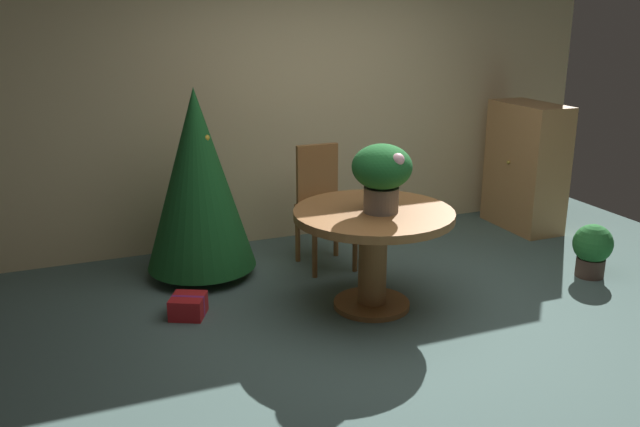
{
  "coord_description": "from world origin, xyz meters",
  "views": [
    {
      "loc": [
        -2.27,
        -3.75,
        2.15
      ],
      "look_at": [
        -0.67,
        0.2,
        0.84
      ],
      "focal_mm": 38.15,
      "sensor_mm": 36.0,
      "label": 1
    }
  ],
  "objects_px": {
    "gift_box_red": "(188,306)",
    "potted_plant": "(592,248)",
    "flower_vase": "(382,172)",
    "wooden_cabinet": "(526,167)",
    "holiday_tree": "(198,179)",
    "wooden_chair_far": "(322,200)",
    "round_dining_table": "(373,235)"
  },
  "relations": [
    {
      "from": "flower_vase",
      "to": "wooden_cabinet",
      "type": "relative_size",
      "value": 0.39
    },
    {
      "from": "wooden_chair_far",
      "to": "holiday_tree",
      "type": "bearing_deg",
      "value": 174.01
    },
    {
      "from": "wooden_chair_far",
      "to": "wooden_cabinet",
      "type": "relative_size",
      "value": 0.82
    },
    {
      "from": "gift_box_red",
      "to": "round_dining_table",
      "type": "bearing_deg",
      "value": -15.22
    },
    {
      "from": "round_dining_table",
      "to": "potted_plant",
      "type": "xyz_separation_m",
      "value": [
        1.94,
        -0.14,
        -0.32
      ]
    },
    {
      "from": "wooden_chair_far",
      "to": "holiday_tree",
      "type": "distance_m",
      "value": 1.06
    },
    {
      "from": "flower_vase",
      "to": "wooden_chair_far",
      "type": "xyz_separation_m",
      "value": [
        -0.03,
        1.03,
        -0.47
      ]
    },
    {
      "from": "holiday_tree",
      "to": "wooden_cabinet",
      "type": "xyz_separation_m",
      "value": [
        3.28,
        0.07,
        -0.2
      ]
    },
    {
      "from": "wooden_chair_far",
      "to": "wooden_cabinet",
      "type": "bearing_deg",
      "value": 4.6
    },
    {
      "from": "wooden_chair_far",
      "to": "gift_box_red",
      "type": "distance_m",
      "value": 1.52
    },
    {
      "from": "flower_vase",
      "to": "gift_box_red",
      "type": "relative_size",
      "value": 1.5
    },
    {
      "from": "gift_box_red",
      "to": "potted_plant",
      "type": "distance_m",
      "value": 3.27
    },
    {
      "from": "wooden_chair_far",
      "to": "potted_plant",
      "type": "height_order",
      "value": "wooden_chair_far"
    },
    {
      "from": "round_dining_table",
      "to": "potted_plant",
      "type": "relative_size",
      "value": 2.59
    },
    {
      "from": "flower_vase",
      "to": "wooden_cabinet",
      "type": "distance_m",
      "value": 2.56
    },
    {
      "from": "holiday_tree",
      "to": "wooden_cabinet",
      "type": "height_order",
      "value": "holiday_tree"
    },
    {
      "from": "gift_box_red",
      "to": "wooden_cabinet",
      "type": "relative_size",
      "value": 0.26
    },
    {
      "from": "flower_vase",
      "to": "holiday_tree",
      "type": "bearing_deg",
      "value": 132.99
    },
    {
      "from": "flower_vase",
      "to": "wooden_cabinet",
      "type": "height_order",
      "value": "wooden_cabinet"
    },
    {
      "from": "wooden_chair_far",
      "to": "wooden_cabinet",
      "type": "height_order",
      "value": "wooden_cabinet"
    },
    {
      "from": "holiday_tree",
      "to": "potted_plant",
      "type": "bearing_deg",
      "value": -22.46
    },
    {
      "from": "flower_vase",
      "to": "wooden_cabinet",
      "type": "xyz_separation_m",
      "value": [
        2.22,
        1.21,
        -0.42
      ]
    },
    {
      "from": "flower_vase",
      "to": "holiday_tree",
      "type": "distance_m",
      "value": 1.56
    },
    {
      "from": "holiday_tree",
      "to": "wooden_cabinet",
      "type": "bearing_deg",
      "value": 1.29
    },
    {
      "from": "flower_vase",
      "to": "potted_plant",
      "type": "bearing_deg",
      "value": -2.75
    },
    {
      "from": "wooden_chair_far",
      "to": "holiday_tree",
      "type": "relative_size",
      "value": 0.66
    },
    {
      "from": "potted_plant",
      "to": "holiday_tree",
      "type": "bearing_deg",
      "value": 157.54
    },
    {
      "from": "wooden_cabinet",
      "to": "flower_vase",
      "type": "bearing_deg",
      "value": -151.5
    },
    {
      "from": "holiday_tree",
      "to": "gift_box_red",
      "type": "distance_m",
      "value": 1.07
    },
    {
      "from": "round_dining_table",
      "to": "potted_plant",
      "type": "height_order",
      "value": "round_dining_table"
    },
    {
      "from": "round_dining_table",
      "to": "wooden_cabinet",
      "type": "height_order",
      "value": "wooden_cabinet"
    },
    {
      "from": "potted_plant",
      "to": "flower_vase",
      "type": "bearing_deg",
      "value": 177.25
    }
  ]
}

